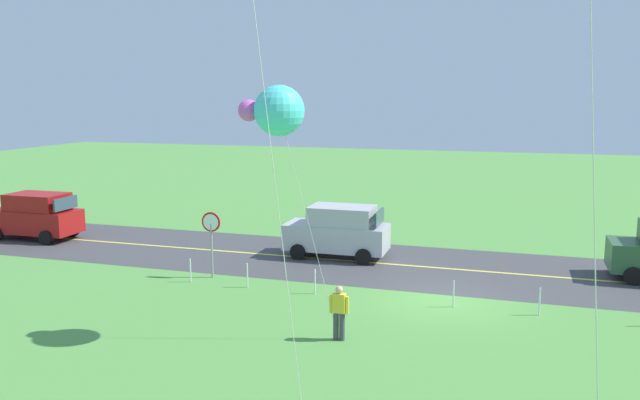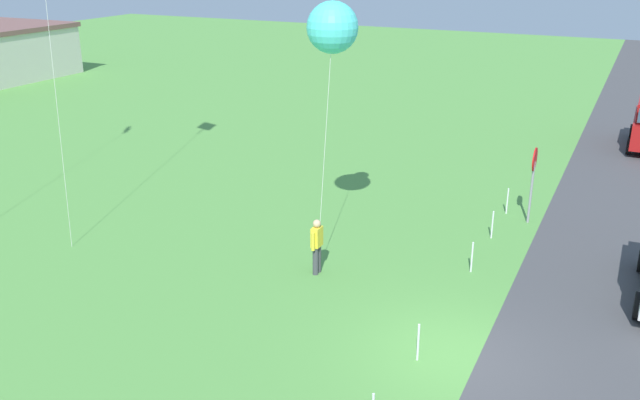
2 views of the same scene
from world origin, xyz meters
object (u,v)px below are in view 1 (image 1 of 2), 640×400
Objects in this scene: stop_sign at (211,232)px; person_adult_near at (339,311)px; kite_red_low at (277,111)px; car_suv_foreground at (338,231)px; car_parked_east_far at (35,215)px.

person_adult_near is at bearing 143.69° from stop_sign.
kite_red_low reaches higher than person_adult_near.
stop_sign is at bearing -152.08° from person_adult_near.
car_suv_foreground is 1.72× the size of stop_sign.
person_adult_near is at bearing -169.34° from kite_red_low.
kite_red_low is (-0.84, 9.42, 5.36)m from car_suv_foreground.
car_suv_foreground is 1.00× the size of car_parked_east_far.
car_suv_foreground is at bearing 169.84° from person_adult_near.
kite_red_low reaches higher than car_suv_foreground.
car_suv_foreground is at bearing -84.90° from kite_red_low.
person_adult_near is 5.91m from kite_red_low.
stop_sign is at bearing 49.58° from car_suv_foreground.
person_adult_near is (-2.54, 9.10, -0.29)m from car_suv_foreground.
stop_sign is at bearing 162.53° from car_parked_east_far.
stop_sign is 1.60× the size of person_adult_near.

